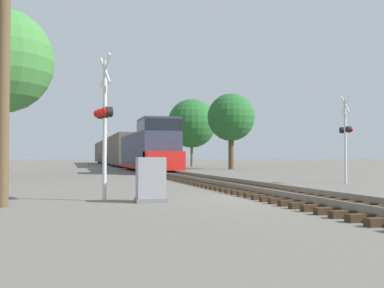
{
  "coord_description": "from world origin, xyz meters",
  "views": [
    {
      "loc": [
        -6.61,
        -12.89,
        1.3
      ],
      "look_at": [
        -0.02,
        11.31,
        2.01
      ],
      "focal_mm": 42.0,
      "sensor_mm": 36.0,
      "label": 1
    }
  ],
  "objects_px": {
    "freight_train": "(117,151)",
    "relay_cabinet": "(151,180)",
    "utility_pole": "(4,16)",
    "tree_far_right": "(0,61)",
    "tree_deep_background": "(192,123)",
    "tree_mid_background": "(231,118)",
    "crossing_signal_far": "(346,133)",
    "crossing_signal_near": "(104,117)"
  },
  "relations": [
    {
      "from": "relay_cabinet",
      "to": "tree_deep_background",
      "type": "height_order",
      "value": "tree_deep_background"
    },
    {
      "from": "tree_mid_background",
      "to": "tree_far_right",
      "type": "bearing_deg",
      "value": -145.95
    },
    {
      "from": "crossing_signal_far",
      "to": "tree_deep_background",
      "type": "relative_size",
      "value": 0.48
    },
    {
      "from": "crossing_signal_far",
      "to": "utility_pole",
      "type": "height_order",
      "value": "utility_pole"
    },
    {
      "from": "crossing_signal_near",
      "to": "tree_far_right",
      "type": "bearing_deg",
      "value": -176.66
    },
    {
      "from": "crossing_signal_near",
      "to": "relay_cabinet",
      "type": "height_order",
      "value": "crossing_signal_near"
    },
    {
      "from": "freight_train",
      "to": "tree_deep_background",
      "type": "bearing_deg",
      "value": -46.18
    },
    {
      "from": "freight_train",
      "to": "relay_cabinet",
      "type": "height_order",
      "value": "freight_train"
    },
    {
      "from": "freight_train",
      "to": "crossing_signal_far",
      "type": "xyz_separation_m",
      "value": [
        6.22,
        -47.08,
        0.38
      ]
    },
    {
      "from": "relay_cabinet",
      "to": "utility_pole",
      "type": "relative_size",
      "value": 0.13
    },
    {
      "from": "utility_pole",
      "to": "tree_far_right",
      "type": "distance_m",
      "value": 17.98
    },
    {
      "from": "tree_far_right",
      "to": "utility_pole",
      "type": "bearing_deg",
      "value": -81.72
    },
    {
      "from": "utility_pole",
      "to": "tree_far_right",
      "type": "bearing_deg",
      "value": 98.28
    },
    {
      "from": "crossing_signal_far",
      "to": "utility_pole",
      "type": "xyz_separation_m",
      "value": [
        -14.52,
        -6.33,
        2.55
      ]
    },
    {
      "from": "relay_cabinet",
      "to": "tree_far_right",
      "type": "height_order",
      "value": "tree_far_right"
    },
    {
      "from": "freight_train",
      "to": "relay_cabinet",
      "type": "relative_size",
      "value": 53.51
    },
    {
      "from": "tree_deep_background",
      "to": "freight_train",
      "type": "bearing_deg",
      "value": 133.82
    },
    {
      "from": "freight_train",
      "to": "crossing_signal_near",
      "type": "relative_size",
      "value": 15.96
    },
    {
      "from": "crossing_signal_far",
      "to": "tree_mid_background",
      "type": "relative_size",
      "value": 0.54
    },
    {
      "from": "crossing_signal_far",
      "to": "tree_deep_background",
      "type": "xyz_separation_m",
      "value": [
        2.61,
        37.89,
        3.23
      ]
    },
    {
      "from": "tree_far_right",
      "to": "tree_mid_background",
      "type": "bearing_deg",
      "value": 34.05
    },
    {
      "from": "freight_train",
      "to": "tree_mid_background",
      "type": "relative_size",
      "value": 8.71
    },
    {
      "from": "tree_deep_background",
      "to": "relay_cabinet",
      "type": "bearing_deg",
      "value": -106.68
    },
    {
      "from": "tree_far_right",
      "to": "tree_deep_background",
      "type": "xyz_separation_m",
      "value": [
        19.69,
        26.58,
        -1.66
      ]
    },
    {
      "from": "freight_train",
      "to": "tree_deep_background",
      "type": "height_order",
      "value": "tree_deep_background"
    },
    {
      "from": "relay_cabinet",
      "to": "tree_far_right",
      "type": "relative_size",
      "value": 0.12
    },
    {
      "from": "freight_train",
      "to": "tree_mid_background",
      "type": "distance_m",
      "value": 24.17
    },
    {
      "from": "freight_train",
      "to": "tree_mid_background",
      "type": "bearing_deg",
      "value": -66.31
    },
    {
      "from": "crossing_signal_near",
      "to": "tree_mid_background",
      "type": "xyz_separation_m",
      "value": [
        15.27,
        30.56,
        2.91
      ]
    },
    {
      "from": "utility_pole",
      "to": "tree_mid_background",
      "type": "bearing_deg",
      "value": 60.35
    },
    {
      "from": "crossing_signal_near",
      "to": "crossing_signal_far",
      "type": "bearing_deg",
      "value": 100.47
    },
    {
      "from": "tree_far_right",
      "to": "freight_train",
      "type": "bearing_deg",
      "value": 73.1
    },
    {
      "from": "relay_cabinet",
      "to": "tree_deep_background",
      "type": "relative_size",
      "value": 0.15
    },
    {
      "from": "crossing_signal_far",
      "to": "tree_far_right",
      "type": "distance_m",
      "value": 21.06
    },
    {
      "from": "freight_train",
      "to": "tree_far_right",
      "type": "bearing_deg",
      "value": -106.9
    },
    {
      "from": "tree_far_right",
      "to": "tree_deep_background",
      "type": "bearing_deg",
      "value": 53.46
    },
    {
      "from": "crossing_signal_far",
      "to": "relay_cabinet",
      "type": "height_order",
      "value": "crossing_signal_far"
    },
    {
      "from": "relay_cabinet",
      "to": "crossing_signal_far",
      "type": "bearing_deg",
      "value": 30.09
    },
    {
      "from": "tree_far_right",
      "to": "tree_mid_background",
      "type": "height_order",
      "value": "tree_far_right"
    },
    {
      "from": "relay_cabinet",
      "to": "utility_pole",
      "type": "bearing_deg",
      "value": -177.11
    },
    {
      "from": "crossing_signal_far",
      "to": "relay_cabinet",
      "type": "xyz_separation_m",
      "value": [
        -10.58,
        -6.13,
        -1.82
      ]
    },
    {
      "from": "relay_cabinet",
      "to": "tree_far_right",
      "type": "bearing_deg",
      "value": 110.44
    }
  ]
}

